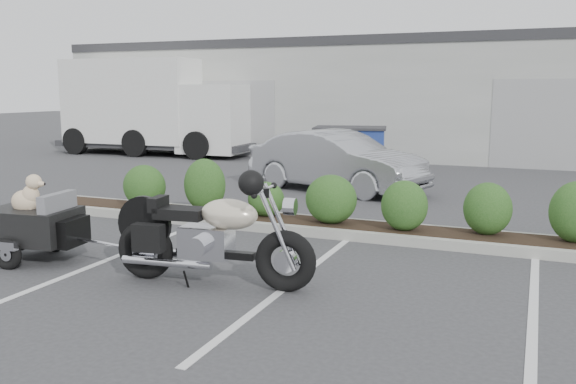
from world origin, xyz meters
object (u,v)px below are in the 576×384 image
at_px(pet_trailer, 32,224).
at_px(dumpster, 350,150).
at_px(delivery_truck, 157,109).
at_px(sedan, 336,161).
at_px(motorcycle, 211,238).

xyz_separation_m(pet_trailer, dumpster, (1.47, 10.02, 0.15)).
bearing_deg(delivery_truck, sedan, -34.12).
relative_size(dumpster, delivery_truck, 0.30).
height_order(motorcycle, pet_trailer, motorcycle).
relative_size(motorcycle, delivery_truck, 0.34).
bearing_deg(delivery_truck, pet_trailer, -64.51).
bearing_deg(dumpster, pet_trailer, -111.03).
height_order(motorcycle, sedan, motorcycle).
height_order(sedan, dumpster, sedan).
bearing_deg(sedan, dumpster, 27.96).
height_order(sedan, delivery_truck, delivery_truck).
bearing_deg(motorcycle, sedan, 89.72).
bearing_deg(dumpster, sedan, -91.82).
distance_m(motorcycle, delivery_truck, 15.51).
bearing_deg(pet_trailer, dumpster, 75.29).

